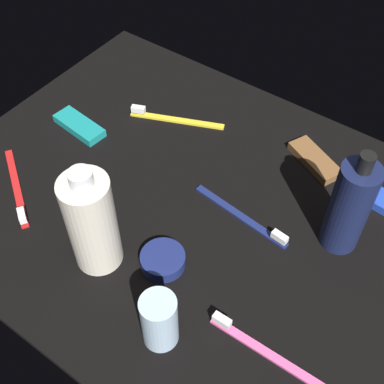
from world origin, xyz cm
name	(u,v)px	position (x,y,z in cm)	size (l,w,h in cm)	color
ground_plane	(192,206)	(0.00, 0.00, -0.60)	(84.00, 64.00, 1.20)	black
lotion_bottle	(350,207)	(-22.40, -7.39, 8.13)	(5.84, 5.84, 18.60)	#161E43
bodywash_bottle	(92,222)	(5.37, 16.34, 8.52)	(7.02, 7.02, 18.73)	silver
deodorant_stick	(159,321)	(-9.96, 21.06, 4.60)	(4.83, 4.83, 9.21)	silver
toothbrush_yellow	(171,118)	(15.03, -14.22, 0.61)	(17.04, 8.13, 2.10)	yellow
toothbrush_red	(17,190)	(24.99, 14.99, 0.61)	(15.74, 10.82, 2.10)	red
toothbrush_navy	(246,218)	(-8.97, -2.21, 0.61)	(18.02, 3.15, 2.10)	navy
toothbrush_pink	(262,349)	(-22.10, 14.89, 0.61)	(18.02, 1.49, 2.10)	#E55999
snack_bar_teal	(79,126)	(27.44, -2.43, 0.75)	(10.40, 4.00, 1.50)	teal
snack_bar_brown	(315,160)	(-12.01, -19.97, 0.75)	(10.40, 4.00, 1.50)	brown
cream_tin_left	(163,260)	(-3.21, 11.86, 1.05)	(6.72, 6.72, 2.09)	navy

